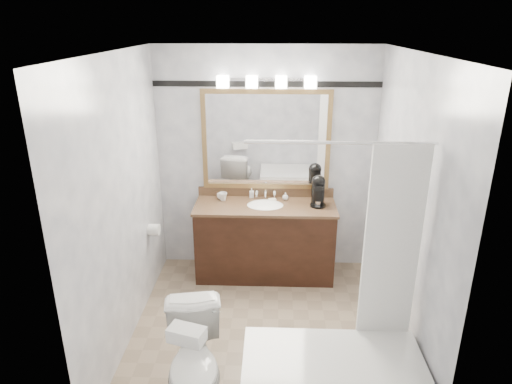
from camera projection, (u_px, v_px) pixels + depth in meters
room at (263, 207)px, 3.84m from camera, size 2.42×2.62×2.52m
vanity at (265, 239)px, 5.08m from camera, size 1.53×0.58×0.97m
mirror at (266, 140)px, 4.95m from camera, size 1.40×0.04×1.10m
vanity_light_bar at (266, 82)px, 4.68m from camera, size 1.02×0.14×0.12m
accent_stripe at (267, 84)px, 4.75m from camera, size 2.40×0.01×0.06m
bathtub at (335, 378)px, 3.32m from camera, size 1.30×0.75×1.96m
tp_roll at (154, 230)px, 4.70m from camera, size 0.11×0.12×0.12m
toilet at (195, 365)px, 3.31m from camera, size 0.55×0.80×0.76m
tissue_box at (187, 335)px, 2.97m from camera, size 0.27×0.20×0.10m
coffee_maker at (318, 190)px, 4.89m from camera, size 0.17×0.22×0.33m
cup_left at (221, 196)px, 5.09m from camera, size 0.10×0.10×0.07m
cup_right at (223, 196)px, 5.05m from camera, size 0.12×0.12×0.09m
soap_bottle_a at (252, 193)px, 5.12m from camera, size 0.05×0.05×0.11m
soap_bottle_b at (285, 196)px, 5.06m from camera, size 0.09×0.09×0.08m
soap_bar at (272, 200)px, 5.04m from camera, size 0.09×0.07×0.03m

